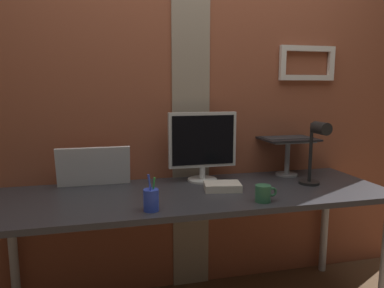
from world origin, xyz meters
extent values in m
cube|color=brown|center=(0.00, 0.37, 1.18)|extent=(3.30, 0.12, 2.36)
cube|color=gray|center=(-0.03, 0.30, 1.18)|extent=(0.24, 0.01, 2.36)
cube|color=white|center=(0.75, 0.29, 1.55)|extent=(0.39, 0.03, 0.04)
cube|color=white|center=(0.75, 0.29, 1.37)|extent=(0.39, 0.03, 0.04)
cube|color=white|center=(0.58, 0.29, 1.46)|extent=(0.04, 0.03, 0.15)
cube|color=white|center=(0.93, 0.29, 1.46)|extent=(0.04, 0.03, 0.15)
cube|color=#333338|center=(-0.08, -0.03, 0.72)|extent=(2.14, 0.69, 0.03)
cylinder|color=#B2B2B7|center=(-1.09, 0.25, 0.35)|extent=(0.05, 0.05, 0.71)
cylinder|color=#B2B2B7|center=(0.93, 0.25, 0.35)|extent=(0.05, 0.05, 0.71)
cylinder|color=silver|center=(0.01, 0.19, 0.74)|extent=(0.18, 0.18, 0.01)
cylinder|color=silver|center=(0.01, 0.19, 0.79)|extent=(0.04, 0.04, 0.07)
cube|color=silver|center=(0.01, 0.19, 0.99)|extent=(0.42, 0.04, 0.33)
cube|color=black|center=(0.01, 0.17, 0.99)|extent=(0.38, 0.00, 0.30)
cylinder|color=gray|center=(0.58, 0.19, 0.74)|extent=(0.14, 0.14, 0.01)
cylinder|color=gray|center=(0.58, 0.19, 0.86)|extent=(0.03, 0.03, 0.21)
cube|color=gray|center=(0.58, 0.19, 0.97)|extent=(0.28, 0.22, 0.01)
cube|color=black|center=(0.58, 0.19, 0.98)|extent=(0.34, 0.25, 0.01)
cube|color=#2D2D30|center=(0.58, 0.21, 0.98)|extent=(0.30, 0.16, 0.00)
cube|color=black|center=(0.58, 0.33, 1.09)|extent=(0.34, 0.04, 0.22)
cube|color=black|center=(0.58, 0.33, 1.09)|extent=(0.31, 0.03, 0.19)
cube|color=white|center=(-0.63, 0.22, 0.85)|extent=(0.41, 0.07, 0.23)
cylinder|color=black|center=(0.61, -0.03, 0.75)|extent=(0.12, 0.12, 0.02)
cylinder|color=black|center=(0.61, -0.03, 0.93)|extent=(0.02, 0.02, 0.35)
cylinder|color=black|center=(0.61, -0.12, 1.08)|extent=(0.07, 0.11, 0.07)
cylinder|color=blue|center=(-0.36, -0.28, 0.79)|extent=(0.07, 0.07, 0.10)
cylinder|color=green|center=(-0.35, -0.27, 0.82)|extent=(0.02, 0.03, 0.15)
cylinder|color=blue|center=(-0.37, -0.29, 0.83)|extent=(0.02, 0.01, 0.17)
cylinder|color=blue|center=(-0.36, -0.27, 0.83)|extent=(0.04, 0.02, 0.16)
cylinder|color=#33724C|center=(0.20, -0.28, 0.78)|extent=(0.08, 0.08, 0.08)
torus|color=#33724C|center=(0.25, -0.28, 0.78)|extent=(0.05, 0.01, 0.05)
cube|color=silver|center=(0.07, -0.03, 0.76)|extent=(0.22, 0.17, 0.04)
camera|label=1|loc=(-0.55, -1.86, 1.30)|focal=33.42mm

